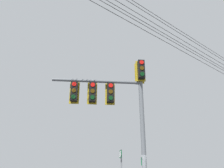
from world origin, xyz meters
name	(u,v)px	position (x,y,z in m)	size (l,w,h in m)	color
signal_mast_assembly	(120,99)	(-0.81, -0.65, 4.95)	(0.97, 4.31, 6.85)	slate
overhead_wire_span	(117,3)	(0.02, -0.81, 9.74)	(18.59, 25.44, 1.66)	black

